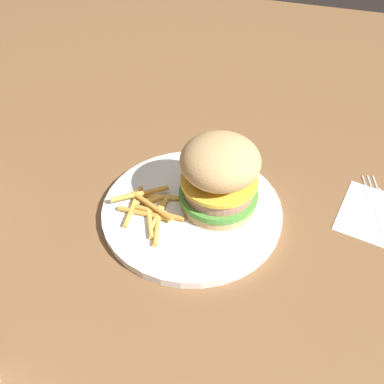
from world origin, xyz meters
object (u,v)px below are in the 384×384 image
(fries_pile, at_px, (150,208))
(sandwich, at_px, (220,172))
(napkin, at_px, (382,217))
(plate, at_px, (192,211))
(fork, at_px, (382,215))

(fries_pile, bearing_deg, sandwich, 29.07)
(napkin, bearing_deg, plate, -164.14)
(fork, bearing_deg, sandwich, -167.37)
(fries_pile, distance_m, napkin, 0.32)
(sandwich, height_order, napkin, sandwich)
(plate, bearing_deg, napkin, 15.86)
(sandwich, height_order, fork, sandwich)
(fries_pile, height_order, fork, fries_pile)
(sandwich, relative_size, fries_pile, 1.00)
(fries_pile, bearing_deg, napkin, 17.24)
(plate, height_order, sandwich, sandwich)
(fries_pile, bearing_deg, plate, 23.60)
(fries_pile, height_order, napkin, fries_pile)
(sandwich, xyz_separation_m, napkin, (0.22, 0.05, -0.06))
(plate, distance_m, napkin, 0.26)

